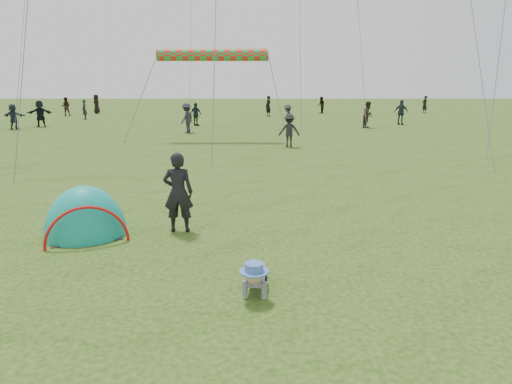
{
  "coord_description": "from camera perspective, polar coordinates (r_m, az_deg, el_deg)",
  "views": [
    {
      "loc": [
        1.11,
        -6.69,
        3.24
      ],
      "look_at": [
        1.06,
        2.29,
        1.0
      ],
      "focal_mm": 32.0,
      "sensor_mm": 36.0,
      "label": 1
    }
  ],
  "objects": [
    {
      "name": "ground",
      "position": [
        7.52,
        -8.38,
        -11.69
      ],
      "size": [
        140.0,
        140.0,
        0.0
      ],
      "primitive_type": "plane",
      "color": "#193E09"
    },
    {
      "name": "crawling_toddler",
      "position": [
        7.11,
        -0.1,
        -10.35
      ],
      "size": [
        0.62,
        0.84,
        0.61
      ],
      "primitive_type": null,
      "rotation": [
        0.0,
        0.0,
        -0.08
      ],
      "color": "black",
      "rests_on": "ground"
    },
    {
      "name": "popup_tent",
      "position": [
        10.35,
        -20.41,
        -5.15
      ],
      "size": [
        2.07,
        1.91,
        2.17
      ],
      "primitive_type": "ellipsoid",
      "rotation": [
        0.0,
        0.0,
        0.39
      ],
      "color": "#16724A",
      "rests_on": "ground"
    },
    {
      "name": "standing_adult",
      "position": [
        9.89,
        -9.7,
        -0.06
      ],
      "size": [
        0.64,
        0.43,
        1.74
      ],
      "primitive_type": "imported",
      "rotation": [
        0.0,
        0.0,
        3.17
      ],
      "color": "black",
      "rests_on": "ground"
    },
    {
      "name": "crowd_person_0",
      "position": [
        40.16,
        -20.67,
        9.64
      ],
      "size": [
        0.65,
        0.69,
        1.58
      ],
      "primitive_type": "imported",
      "rotation": [
        0.0,
        0.0,
        5.34
      ],
      "color": "#21212C",
      "rests_on": "ground"
    },
    {
      "name": "crowd_person_1",
      "position": [
        44.23,
        8.15,
        10.71
      ],
      "size": [
        0.71,
        0.85,
        1.58
      ],
      "primitive_type": "imported",
      "rotation": [
        0.0,
        0.0,
        4.87
      ],
      "color": "black",
      "rests_on": "ground"
    },
    {
      "name": "crowd_person_2",
      "position": [
        34.66,
        17.7,
        9.46
      ],
      "size": [
        1.08,
        0.97,
        1.76
      ],
      "primitive_type": "imported",
      "rotation": [
        0.0,
        0.0,
        2.49
      ],
      "color": "#23333D",
      "rests_on": "ground"
    },
    {
      "name": "crowd_person_3",
      "position": [
        28.44,
        -8.65,
        9.13
      ],
      "size": [
        1.05,
        1.32,
        1.79
      ],
      "primitive_type": "imported",
      "rotation": [
        0.0,
        0.0,
        4.33
      ],
      "color": "#2A2733",
      "rests_on": "ground"
    },
    {
      "name": "crowd_person_5",
      "position": [
        34.93,
        -25.38,
        8.84
      ],
      "size": [
        1.73,
        0.83,
        1.79
      ],
      "primitive_type": "imported",
      "rotation": [
        0.0,
        0.0,
        0.19
      ],
      "color": "black",
      "rests_on": "ground"
    },
    {
      "name": "crowd_person_6",
      "position": [
        47.13,
        20.33,
        10.23
      ],
      "size": [
        0.72,
        0.65,
        1.65
      ],
      "primitive_type": "imported",
      "rotation": [
        0.0,
        0.0,
        3.69
      ],
      "color": "black",
      "rests_on": "ground"
    },
    {
      "name": "crowd_person_7",
      "position": [
        31.86,
        13.85,
        9.37
      ],
      "size": [
        1.05,
        1.08,
        1.76
      ],
      "primitive_type": "imported",
      "rotation": [
        0.0,
        0.0,
        0.91
      ],
      "color": "black",
      "rests_on": "ground"
    },
    {
      "name": "crowd_person_9",
      "position": [
        22.28,
        4.17,
        7.68
      ],
      "size": [
        1.04,
        0.61,
        1.59
      ],
      "primitive_type": "imported",
      "rotation": [
        0.0,
        0.0,
        3.16
      ],
      "color": "black",
      "rests_on": "ground"
    },
    {
      "name": "crowd_person_10",
      "position": [
        46.56,
        -19.31,
        10.35
      ],
      "size": [
        0.74,
        0.97,
        1.77
      ],
      "primitive_type": "imported",
      "rotation": [
        0.0,
        0.0,
        4.94
      ],
      "color": "black",
      "rests_on": "ground"
    },
    {
      "name": "crowd_person_11",
      "position": [
        33.9,
        -28.06,
        8.31
      ],
      "size": [
        1.58,
        0.73,
        1.65
      ],
      "primitive_type": "imported",
      "rotation": [
        0.0,
        0.0,
        2.98
      ],
      "color": "#24303F",
      "rests_on": "ground"
    },
    {
      "name": "crowd_person_12",
      "position": [
        40.54,
        1.54,
        10.69
      ],
      "size": [
        0.72,
        0.77,
        1.77
      ],
      "primitive_type": "imported",
      "rotation": [
        0.0,
        0.0,
        5.31
      ],
      "color": "black",
      "rests_on": "ground"
    },
    {
      "name": "crowd_person_13",
      "position": [
        44.54,
        -22.69,
        9.83
      ],
      "size": [
        0.95,
        0.84,
        1.62
      ],
      "primitive_type": "imported",
      "rotation": [
        0.0,
        0.0,
        3.49
      ],
      "color": "black",
      "rests_on": "ground"
    },
    {
      "name": "crowd_person_14",
      "position": [
        32.68,
        -7.51,
        9.62
      ],
      "size": [
        1.0,
        0.82,
        1.6
      ],
      "primitive_type": "imported",
      "rotation": [
        0.0,
        0.0,
        2.59
      ],
      "color": "#1B2733",
      "rests_on": "ground"
    },
    {
      "name": "crowd_person_15",
      "position": [
        29.51,
        3.96,
        9.27
      ],
      "size": [
        0.61,
        1.06,
        1.63
      ],
      "primitive_type": "imported",
      "rotation": [
        0.0,
        0.0,
        4.72
      ],
      "color": "#2F2E34",
      "rests_on": "ground"
    },
    {
      "name": "rainbow_tube_kite",
      "position": [
        24.83,
        -5.45,
        16.71
      ],
      "size": [
        5.78,
        0.64,
        0.64
      ],
      "primitive_type": "cylinder",
      "rotation": [
        0.0,
        1.57,
        0.0
      ],
      "color": "red"
    }
  ]
}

